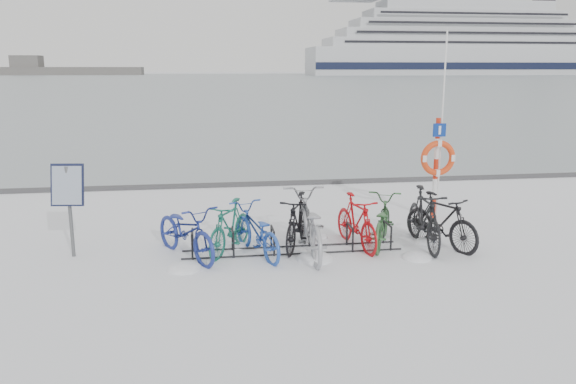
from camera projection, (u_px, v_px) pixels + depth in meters
name	position (u px, v px, depth m)	size (l,w,h in m)	color
ground	(292.00, 251.00, 10.29)	(900.00, 900.00, 0.00)	white
ice_sheet	(211.00, 79.00, 160.04)	(400.00, 298.00, 0.02)	#97A3AA
quay_edge	(261.00, 184.00, 15.98)	(400.00, 0.25, 0.10)	#3F3F42
bike_rack	(292.00, 242.00, 10.25)	(4.00, 0.48, 0.46)	black
info_board	(68.00, 190.00, 9.71)	(0.58, 0.28, 1.67)	#595B5E
lifebuoy_station	(438.00, 158.00, 12.20)	(0.78, 0.22, 4.05)	red
cruise_ferry	(460.00, 47.00, 249.26)	(137.26, 25.89, 45.10)	silver
bike_0	(186.00, 229.00, 9.88)	(0.68, 1.94, 1.02)	navy
bike_1	(230.00, 225.00, 10.17)	(0.46, 1.63, 0.98)	#186351
bike_2	(256.00, 229.00, 10.01)	(0.62, 1.78, 0.94)	#244CAE
bike_3	(298.00, 220.00, 10.43)	(0.48, 1.72, 1.03)	black
bike_4	(309.00, 222.00, 10.04)	(0.77, 2.20, 1.16)	#93959B
bike_5	(356.00, 220.00, 10.45)	(0.48, 1.69, 1.02)	red
bike_6	(382.00, 219.00, 10.63)	(0.63, 1.81, 0.95)	#326235
bike_7	(424.00, 217.00, 10.46)	(0.54, 1.90, 1.14)	black
bike_8	(441.00, 219.00, 10.45)	(0.49, 1.74, 1.04)	black
snow_drifts	(313.00, 256.00, 9.99)	(5.13, 1.92, 0.23)	white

